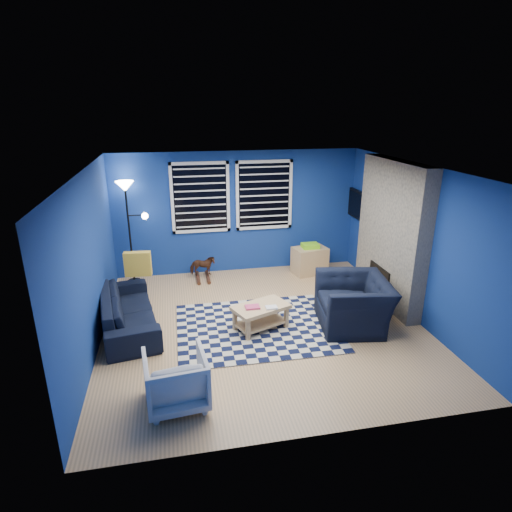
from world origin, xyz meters
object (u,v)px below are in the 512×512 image
Objects in this scene: tv at (360,206)px; armchair_bent at (176,380)px; cabinet at (310,260)px; coffee_table at (261,312)px; armchair_big at (354,303)px; rocking_horse at (202,266)px; sofa at (128,311)px; floor_lamp at (127,201)px.

tv is 1.38× the size of armchair_bent.
armchair_bent reaches higher than cabinet.
coffee_table is at bearing -139.74° from tv.
armchair_big is at bearing -114.43° from tv.
armchair_bent is 1.44× the size of rocking_horse.
floor_lamp reaches higher than sofa.
coffee_table is at bearing -136.25° from cabinet.
sofa is (-4.55, -1.65, -1.11)m from tv.
armchair_bent reaches higher than coffee_table.
armchair_bent reaches higher than rocking_horse.
armchair_bent is 2.04m from coffee_table.
coffee_table is (-2.51, -2.12, -1.10)m from tv.
armchair_bent is (0.70, -2.02, 0.04)m from sofa.
floor_lamp is at bearing -85.43° from armchair_bent.
tv is at bearing -3.08° from floor_lamp.
coffee_table is (1.34, 1.54, -0.03)m from armchair_bent.
sofa is 3.90m from cabinet.
floor_lamp is (-2.07, 2.37, 1.35)m from coffee_table.
floor_lamp is at bearing 88.40° from rocking_horse.
rocking_horse is (-3.24, 0.11, -1.12)m from tv.
tv reaches higher than sofa.
coffee_table is 2.60m from cabinet.
coffee_table is at bearing -157.52° from rocking_horse.
sofa is 3.96× the size of rocking_horse.
cabinet reaches higher than coffee_table.
armchair_bent is at bearing -169.92° from sofa.
armchair_bent is at bearing -79.46° from floor_lamp.
armchair_big is at bearing -35.40° from floor_lamp.
coffee_table is at bearing -112.13° from sofa.
armchair_big is at bearing -109.09° from sofa.
armchair_big is 1.49m from coffee_table.
cabinet reaches higher than rocking_horse.
armchair_big is at bearing -5.71° from coffee_table.
sofa is at bearing -89.17° from floor_lamp.
floor_lamp reaches higher than tv.
sofa is at bearing -76.80° from armchair_bent.
sofa is 1.67× the size of armchair_big.
cabinet is (2.22, -0.10, 0.01)m from rocking_horse.
floor_lamp is (-3.54, 2.52, 1.26)m from armchair_big.
cabinet is (2.83, 3.67, -0.04)m from armchair_bent.
floor_lamp reaches higher than armchair_big.
rocking_horse is 0.52× the size of coffee_table.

